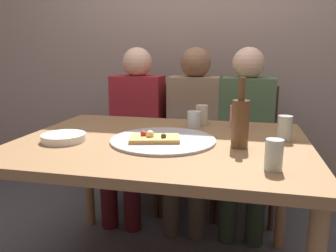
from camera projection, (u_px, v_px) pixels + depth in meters
back_wall at (201, 31)px, 2.68m from camera, size 6.00×0.10×2.60m
dining_table at (162, 156)px, 1.57m from camera, size 1.33×1.01×0.74m
pizza_tray at (163, 140)px, 1.52m from camera, size 0.48×0.48×0.01m
pizza_slice_last at (154, 138)px, 1.49m from camera, size 0.24×0.18×0.05m
wine_bottle at (240, 122)px, 1.40m from camera, size 0.07×0.07×0.30m
tumbler_near at (285, 128)px, 1.52m from camera, size 0.07×0.07×0.12m
tumbler_far at (274, 155)px, 1.14m from camera, size 0.06×0.06×0.11m
wine_glass at (194, 119)px, 1.79m from camera, size 0.07×0.07×0.09m
short_glass at (202, 115)px, 1.87m from camera, size 0.07×0.07×0.11m
soda_can at (236, 117)px, 1.78m from camera, size 0.07×0.07×0.12m
plate_stack at (64, 138)px, 1.52m from camera, size 0.20×0.20×0.03m
chair_left at (141, 136)px, 2.54m from camera, size 0.44×0.44×0.90m
chair_middle at (196, 139)px, 2.45m from camera, size 0.44×0.44×0.90m
chair_right at (244, 142)px, 2.38m from camera, size 0.44×0.44×0.90m
guest_in_sweater at (134, 123)px, 2.37m from camera, size 0.36×0.56×1.17m
guest_in_beanie at (193, 126)px, 2.28m from camera, size 0.36×0.56×1.17m
guest_by_wall at (245, 129)px, 2.20m from camera, size 0.36×0.56×1.17m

